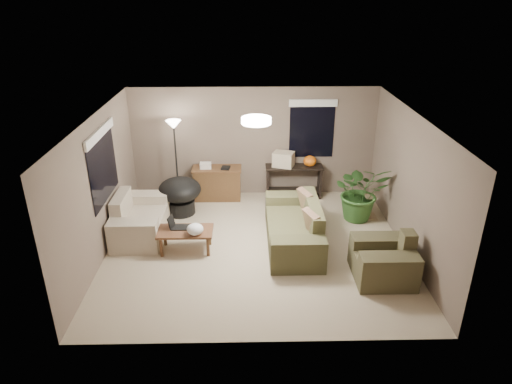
{
  "coord_description": "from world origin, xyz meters",
  "views": [
    {
      "loc": [
        -0.16,
        -7.37,
        4.47
      ],
      "look_at": [
        0.0,
        0.2,
        1.05
      ],
      "focal_mm": 32.0,
      "sensor_mm": 36.0,
      "label": 1
    }
  ],
  "objects_px": {
    "floor_lamp": "(174,135)",
    "cat_scratching_post": "(369,208)",
    "desk": "(217,183)",
    "main_sofa": "(295,229)",
    "armchair": "(384,261)",
    "coffee_table": "(185,233)",
    "houseplant": "(360,198)",
    "loveseat": "(139,221)",
    "console_table": "(294,179)",
    "papasan_chair": "(180,193)"
  },
  "relations": [
    {
      "from": "coffee_table",
      "to": "floor_lamp",
      "type": "xyz_separation_m",
      "value": [
        -0.4,
        2.05,
        1.24
      ]
    },
    {
      "from": "papasan_chair",
      "to": "floor_lamp",
      "type": "relative_size",
      "value": 0.55
    },
    {
      "from": "armchair",
      "to": "coffee_table",
      "type": "xyz_separation_m",
      "value": [
        -3.4,
        0.91,
        0.06
      ]
    },
    {
      "from": "armchair",
      "to": "houseplant",
      "type": "height_order",
      "value": "houseplant"
    },
    {
      "from": "armchair",
      "to": "desk",
      "type": "distance_m",
      "value": 4.34
    },
    {
      "from": "main_sofa",
      "to": "coffee_table",
      "type": "relative_size",
      "value": 2.2
    },
    {
      "from": "main_sofa",
      "to": "loveseat",
      "type": "height_order",
      "value": "same"
    },
    {
      "from": "loveseat",
      "to": "console_table",
      "type": "distance_m",
      "value": 3.63
    },
    {
      "from": "papasan_chair",
      "to": "houseplant",
      "type": "xyz_separation_m",
      "value": [
        3.77,
        -0.34,
        0.02
      ]
    },
    {
      "from": "main_sofa",
      "to": "houseplant",
      "type": "height_order",
      "value": "houseplant"
    },
    {
      "from": "houseplant",
      "to": "coffee_table",
      "type": "bearing_deg",
      "value": -160.86
    },
    {
      "from": "main_sofa",
      "to": "loveseat",
      "type": "relative_size",
      "value": 1.38
    },
    {
      "from": "main_sofa",
      "to": "coffee_table",
      "type": "xyz_separation_m",
      "value": [
        -2.04,
        -0.24,
        0.06
      ]
    },
    {
      "from": "loveseat",
      "to": "coffee_table",
      "type": "relative_size",
      "value": 1.6
    },
    {
      "from": "main_sofa",
      "to": "desk",
      "type": "relative_size",
      "value": 2.0
    },
    {
      "from": "main_sofa",
      "to": "papasan_chair",
      "type": "relative_size",
      "value": 2.09
    },
    {
      "from": "floor_lamp",
      "to": "houseplant",
      "type": "distance_m",
      "value": 4.12
    },
    {
      "from": "armchair",
      "to": "floor_lamp",
      "type": "distance_m",
      "value": 4.99
    },
    {
      "from": "coffee_table",
      "to": "papasan_chair",
      "type": "distance_m",
      "value": 1.57
    },
    {
      "from": "floor_lamp",
      "to": "cat_scratching_post",
      "type": "height_order",
      "value": "floor_lamp"
    },
    {
      "from": "loveseat",
      "to": "console_table",
      "type": "height_order",
      "value": "loveseat"
    },
    {
      "from": "armchair",
      "to": "coffee_table",
      "type": "height_order",
      "value": "armchair"
    },
    {
      "from": "houseplant",
      "to": "papasan_chair",
      "type": "bearing_deg",
      "value": 174.92
    },
    {
      "from": "loveseat",
      "to": "houseplant",
      "type": "xyz_separation_m",
      "value": [
        4.46,
        0.57,
        0.19
      ]
    },
    {
      "from": "main_sofa",
      "to": "console_table",
      "type": "relative_size",
      "value": 1.69
    },
    {
      "from": "loveseat",
      "to": "houseplant",
      "type": "relative_size",
      "value": 1.29
    },
    {
      "from": "main_sofa",
      "to": "cat_scratching_post",
      "type": "distance_m",
      "value": 1.95
    },
    {
      "from": "coffee_table",
      "to": "floor_lamp",
      "type": "height_order",
      "value": "floor_lamp"
    },
    {
      "from": "desk",
      "to": "papasan_chair",
      "type": "distance_m",
      "value": 1.05
    },
    {
      "from": "desk",
      "to": "main_sofa",
      "type": "bearing_deg",
      "value": -52.16
    },
    {
      "from": "main_sofa",
      "to": "armchair",
      "type": "distance_m",
      "value": 1.79
    },
    {
      "from": "armchair",
      "to": "papasan_chair",
      "type": "height_order",
      "value": "armchair"
    },
    {
      "from": "houseplant",
      "to": "cat_scratching_post",
      "type": "height_order",
      "value": "houseplant"
    },
    {
      "from": "papasan_chair",
      "to": "cat_scratching_post",
      "type": "relative_size",
      "value": 2.11
    },
    {
      "from": "houseplant",
      "to": "cat_scratching_post",
      "type": "xyz_separation_m",
      "value": [
        0.23,
        0.04,
        -0.27
      ]
    },
    {
      "from": "floor_lamp",
      "to": "coffee_table",
      "type": "bearing_deg",
      "value": -78.89
    },
    {
      "from": "floor_lamp",
      "to": "houseplant",
      "type": "bearing_deg",
      "value": -12.3
    },
    {
      "from": "floor_lamp",
      "to": "papasan_chair",
      "type": "bearing_deg",
      "value": -77.81
    },
    {
      "from": "loveseat",
      "to": "armchair",
      "type": "distance_m",
      "value": 4.65
    },
    {
      "from": "armchair",
      "to": "cat_scratching_post",
      "type": "distance_m",
      "value": 2.18
    },
    {
      "from": "main_sofa",
      "to": "coffee_table",
      "type": "bearing_deg",
      "value": -173.3
    },
    {
      "from": "armchair",
      "to": "houseplant",
      "type": "xyz_separation_m",
      "value": [
        0.07,
        2.12,
        0.19
      ]
    },
    {
      "from": "console_table",
      "to": "cat_scratching_post",
      "type": "distance_m",
      "value": 1.87
    },
    {
      "from": "desk",
      "to": "cat_scratching_post",
      "type": "relative_size",
      "value": 2.2
    },
    {
      "from": "desk",
      "to": "armchair",
      "type": "bearing_deg",
      "value": -47.24
    },
    {
      "from": "main_sofa",
      "to": "armchair",
      "type": "xyz_separation_m",
      "value": [
        1.37,
        -1.15,
        0.0
      ]
    },
    {
      "from": "houseplant",
      "to": "cat_scratching_post",
      "type": "relative_size",
      "value": 2.48
    },
    {
      "from": "coffee_table",
      "to": "console_table",
      "type": "bearing_deg",
      "value": 46.77
    },
    {
      "from": "main_sofa",
      "to": "floor_lamp",
      "type": "bearing_deg",
      "value": 143.41
    },
    {
      "from": "papasan_chair",
      "to": "cat_scratching_post",
      "type": "height_order",
      "value": "papasan_chair"
    }
  ]
}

